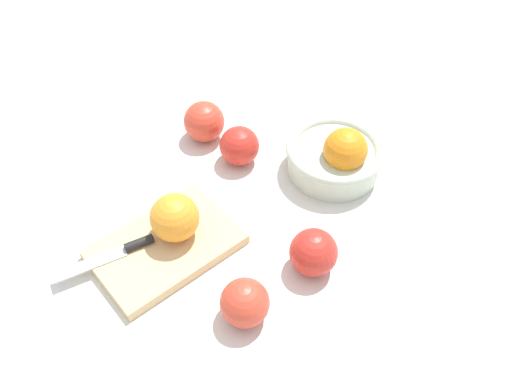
{
  "coord_description": "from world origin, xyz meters",
  "views": [
    {
      "loc": [
        0.4,
        0.44,
        0.68
      ],
      "look_at": [
        -0.03,
        0.04,
        0.04
      ],
      "focal_mm": 37.76,
      "sensor_mm": 36.0,
      "label": 1
    }
  ],
  "objects_px": {
    "bowl": "(336,156)",
    "orange_on_board": "(177,219)",
    "cutting_board": "(166,247)",
    "apple_back_center": "(313,253)",
    "apple_back_right": "(245,303)",
    "apple_front_left_2": "(239,146)",
    "knife": "(118,252)",
    "apple_front_left": "(204,121)"
  },
  "relations": [
    {
      "from": "orange_on_board",
      "to": "apple_back_right",
      "type": "height_order",
      "value": "orange_on_board"
    },
    {
      "from": "knife",
      "to": "apple_front_left",
      "type": "xyz_separation_m",
      "value": [
        -0.29,
        -0.11,
        0.02
      ]
    },
    {
      "from": "cutting_board",
      "to": "apple_front_left_2",
      "type": "height_order",
      "value": "apple_front_left_2"
    },
    {
      "from": "bowl",
      "to": "apple_front_left",
      "type": "distance_m",
      "value": 0.25
    },
    {
      "from": "orange_on_board",
      "to": "apple_back_center",
      "type": "height_order",
      "value": "orange_on_board"
    },
    {
      "from": "bowl",
      "to": "apple_front_left",
      "type": "xyz_separation_m",
      "value": [
        0.09,
        -0.23,
        -0.0
      ]
    },
    {
      "from": "cutting_board",
      "to": "apple_front_left",
      "type": "height_order",
      "value": "apple_front_left"
    },
    {
      "from": "orange_on_board",
      "to": "apple_front_left_2",
      "type": "distance_m",
      "value": 0.21
    },
    {
      "from": "bowl",
      "to": "apple_front_left_2",
      "type": "xyz_separation_m",
      "value": [
        0.09,
        -0.14,
        -0.0
      ]
    },
    {
      "from": "orange_on_board",
      "to": "knife",
      "type": "relative_size",
      "value": 0.5
    },
    {
      "from": "orange_on_board",
      "to": "knife",
      "type": "xyz_separation_m",
      "value": [
        0.09,
        -0.04,
        -0.03
      ]
    },
    {
      "from": "knife",
      "to": "apple_back_right",
      "type": "height_order",
      "value": "apple_back_right"
    },
    {
      "from": "bowl",
      "to": "orange_on_board",
      "type": "bearing_deg",
      "value": -15.94
    },
    {
      "from": "bowl",
      "to": "apple_front_left",
      "type": "bearing_deg",
      "value": -68.67
    },
    {
      "from": "cutting_board",
      "to": "knife",
      "type": "bearing_deg",
      "value": -30.84
    },
    {
      "from": "orange_on_board",
      "to": "apple_front_left_2",
      "type": "height_order",
      "value": "orange_on_board"
    },
    {
      "from": "apple_back_center",
      "to": "knife",
      "type": "bearing_deg",
      "value": -49.54
    },
    {
      "from": "apple_front_left",
      "to": "cutting_board",
      "type": "bearing_deg",
      "value": 33.32
    },
    {
      "from": "apple_back_right",
      "to": "apple_front_left",
      "type": "bearing_deg",
      "value": -125.39
    },
    {
      "from": "knife",
      "to": "apple_back_center",
      "type": "bearing_deg",
      "value": 130.46
    },
    {
      "from": "orange_on_board",
      "to": "apple_front_left",
      "type": "bearing_deg",
      "value": -142.78
    },
    {
      "from": "apple_back_right",
      "to": "apple_back_center",
      "type": "bearing_deg",
      "value": 172.58
    },
    {
      "from": "cutting_board",
      "to": "orange_on_board",
      "type": "height_order",
      "value": "orange_on_board"
    },
    {
      "from": "apple_front_left_2",
      "to": "apple_back_right",
      "type": "relative_size",
      "value": 1.02
    },
    {
      "from": "orange_on_board",
      "to": "knife",
      "type": "height_order",
      "value": "orange_on_board"
    },
    {
      "from": "orange_on_board",
      "to": "cutting_board",
      "type": "bearing_deg",
      "value": -7.99
    },
    {
      "from": "apple_front_left",
      "to": "apple_back_center",
      "type": "height_order",
      "value": "apple_front_left"
    },
    {
      "from": "apple_front_left_2",
      "to": "apple_front_left",
      "type": "bearing_deg",
      "value": -91.15
    },
    {
      "from": "apple_front_left_2",
      "to": "apple_back_right",
      "type": "xyz_separation_m",
      "value": [
        0.22,
        0.23,
        -0.0
      ]
    },
    {
      "from": "cutting_board",
      "to": "apple_back_right",
      "type": "height_order",
      "value": "apple_back_right"
    },
    {
      "from": "orange_on_board",
      "to": "apple_back_center",
      "type": "bearing_deg",
      "value": 119.51
    },
    {
      "from": "bowl",
      "to": "orange_on_board",
      "type": "xyz_separation_m",
      "value": [
        0.29,
        -0.08,
        0.02
      ]
    },
    {
      "from": "cutting_board",
      "to": "apple_front_left",
      "type": "relative_size",
      "value": 2.88
    },
    {
      "from": "cutting_board",
      "to": "orange_on_board",
      "type": "distance_m",
      "value": 0.05
    },
    {
      "from": "bowl",
      "to": "cutting_board",
      "type": "relative_size",
      "value": 0.78
    },
    {
      "from": "apple_front_left_2",
      "to": "apple_back_center",
      "type": "height_order",
      "value": "apple_back_center"
    },
    {
      "from": "knife",
      "to": "apple_front_left",
      "type": "distance_m",
      "value": 0.31
    },
    {
      "from": "apple_front_left_2",
      "to": "apple_back_right",
      "type": "bearing_deg",
      "value": 45.2
    },
    {
      "from": "knife",
      "to": "apple_back_right",
      "type": "bearing_deg",
      "value": 106.44
    },
    {
      "from": "cutting_board",
      "to": "apple_back_center",
      "type": "height_order",
      "value": "apple_back_center"
    },
    {
      "from": "knife",
      "to": "apple_front_left",
      "type": "bearing_deg",
      "value": -158.66
    },
    {
      "from": "cutting_board",
      "to": "apple_back_center",
      "type": "distance_m",
      "value": 0.23
    }
  ]
}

